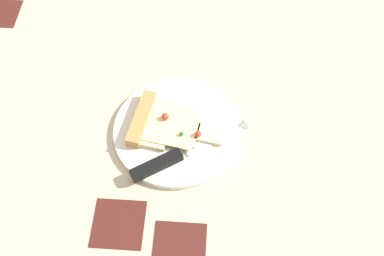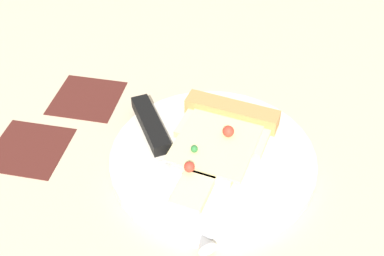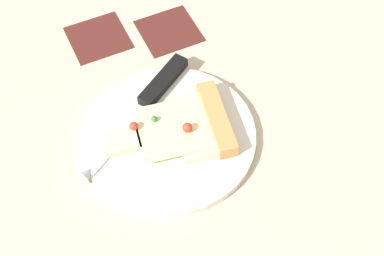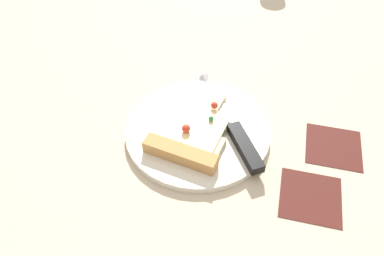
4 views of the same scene
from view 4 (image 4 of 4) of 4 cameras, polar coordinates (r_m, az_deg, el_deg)
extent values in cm
cube|color=#C6B293|center=(73.72, -0.95, 4.60)|extent=(144.62, 144.62, 3.00)
cube|color=#4C1E19|center=(59.94, 17.39, -9.96)|extent=(9.00, 9.00, 0.20)
cube|color=#4C1E19|center=(67.35, 20.50, -2.74)|extent=(9.00, 9.00, 0.20)
cylinder|color=silver|center=(64.57, 0.85, -0.43)|extent=(24.56, 24.56, 1.27)
cube|color=beige|center=(61.28, -0.61, -2.24)|extent=(11.89, 7.85, 1.00)
cube|color=beige|center=(64.70, 1.38, 1.14)|extent=(8.08, 6.79, 1.00)
cube|color=beige|center=(68.05, 3.01, 3.91)|extent=(4.46, 5.76, 1.00)
cube|color=#F2E099|center=(62.63, 0.51, 0.06)|extent=(10.83, 11.47, 0.30)
cube|color=tan|center=(59.08, -1.80, -3.87)|extent=(12.27, 4.68, 2.20)
sphere|color=red|center=(61.36, -0.90, -0.07)|extent=(1.39, 1.39, 1.39)
sphere|color=red|center=(65.41, 3.39, 3.43)|extent=(1.23, 1.23, 1.23)
sphere|color=#2D7A38|center=(63.38, 2.90, 1.45)|extent=(0.85, 0.85, 0.85)
cube|color=silver|center=(68.76, 3.82, 4.01)|extent=(8.10, 11.21, 0.30)
cone|color=silver|center=(72.91, 2.09, 7.06)|extent=(2.76, 2.76, 2.00)
cube|color=black|center=(60.87, 7.98, -2.87)|extent=(7.20, 9.63, 1.60)
camera|label=1|loc=(0.67, 82.92, 45.03)|focal=42.91mm
camera|label=2|loc=(0.84, 4.50, 42.94)|focal=45.22mm
camera|label=3|loc=(0.80, -46.74, 52.01)|focal=53.07mm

